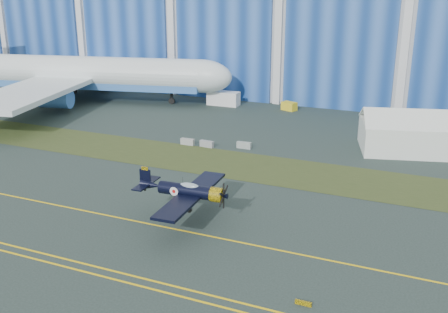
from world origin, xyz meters
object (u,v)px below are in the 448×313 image
at_px(jetliner, 72,37).
at_px(tug, 289,106).
at_px(tent, 409,130).
at_px(shipping_container, 223,98).
at_px(warbird, 186,190).

height_order(jetliner, tug, jetliner).
height_order(tent, shipping_container, tent).
distance_m(warbird, tent, 36.25).
relative_size(tent, tug, 5.70).
bearing_deg(jetliner, tent, -20.34).
relative_size(jetliner, shipping_container, 13.58).
distance_m(jetliner, shipping_container, 30.76).
height_order(shipping_container, tug, shipping_container).
xyz_separation_m(tent, tug, (-21.61, 16.27, -2.18)).
xyz_separation_m(shipping_container, tug, (12.39, 0.96, -0.53)).
bearing_deg(warbird, tent, 58.39).
relative_size(jetliner, tug, 31.36).
bearing_deg(warbird, tug, 92.00).
height_order(jetliner, shipping_container, jetliner).
bearing_deg(tent, shipping_container, 140.58).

